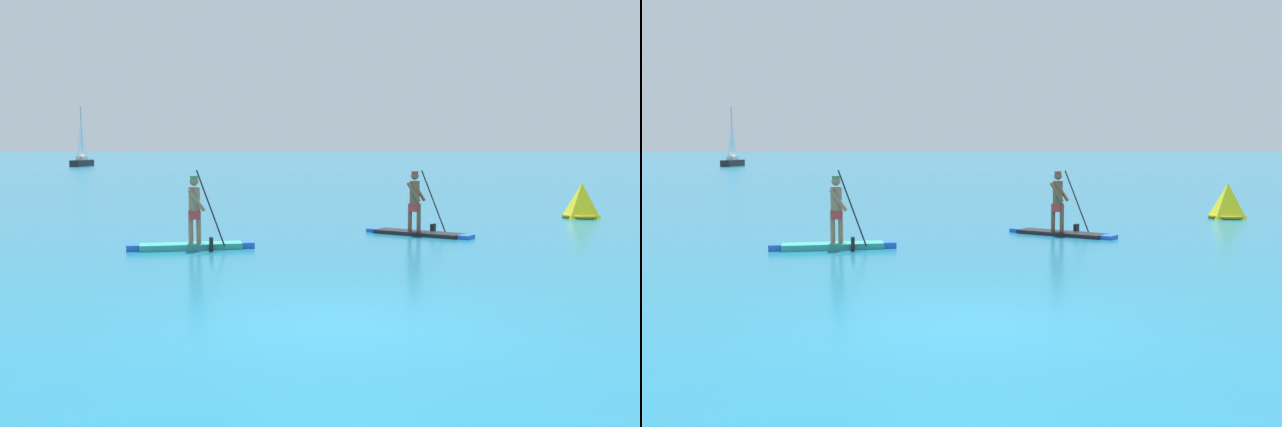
# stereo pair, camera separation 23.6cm
# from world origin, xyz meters

# --- Properties ---
(ground) EXTENTS (440.00, 440.00, 0.00)m
(ground) POSITION_xyz_m (0.00, 0.00, 0.00)
(ground) COLOR #196B8C
(paddleboarder_mid_center) EXTENTS (2.92, 0.94, 1.85)m
(paddleboarder_mid_center) POSITION_xyz_m (-2.87, 7.28, 0.35)
(paddleboarder_mid_center) COLOR teal
(paddleboarder_mid_center) RESTS_ON ground
(paddleboarder_far_right) EXTENTS (2.67, 2.14, 1.76)m
(paddleboarder_far_right) POSITION_xyz_m (2.78, 9.67, 0.37)
(paddleboarder_far_right) COLOR black
(paddleboarder_far_right) RESTS_ON ground
(race_marker_buoy) EXTENTS (1.39, 1.39, 1.15)m
(race_marker_buoy) POSITION_xyz_m (8.97, 13.99, 0.51)
(race_marker_buoy) COLOR yellow
(race_marker_buoy) RESTS_ON ground
(sailboat_left_horizon) EXTENTS (1.51, 4.42, 6.37)m
(sailboat_left_horizon) POSITION_xyz_m (-22.76, 71.00, 0.89)
(sailboat_left_horizon) COLOR black
(sailboat_left_horizon) RESTS_ON ground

